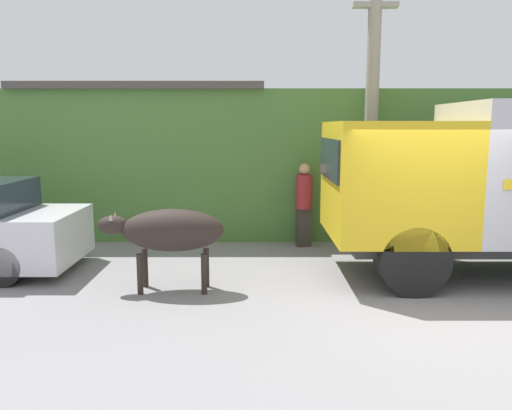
% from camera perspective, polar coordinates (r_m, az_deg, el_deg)
% --- Properties ---
extents(ground_plane, '(60.00, 60.00, 0.00)m').
position_cam_1_polar(ground_plane, '(7.67, 20.39, -10.96)').
color(ground_plane, gray).
extents(hillside_embankment, '(32.00, 5.21, 3.33)m').
position_cam_1_polar(hillside_embankment, '(13.66, 11.21, 5.17)').
color(hillside_embankment, '#4C7A38').
rests_on(hillside_embankment, ground_plane).
extents(building_backdrop, '(5.48, 2.70, 3.47)m').
position_cam_1_polar(building_backdrop, '(12.28, -11.96, 5.13)').
color(building_backdrop, '#C6B793').
rests_on(building_backdrop, ground_plane).
extents(brown_cow, '(1.95, 0.66, 1.29)m').
position_cam_1_polar(brown_cow, '(7.80, -9.67, -2.94)').
color(brown_cow, '#2D231E').
rests_on(brown_cow, ground_plane).
extents(pedestrian_on_hill, '(0.42, 0.42, 1.77)m').
position_cam_1_polar(pedestrian_on_hill, '(10.57, 5.68, 0.45)').
color(pedestrian_on_hill, '#38332D').
rests_on(pedestrian_on_hill, ground_plane).
extents(utility_pole, '(0.90, 0.27, 5.59)m').
position_cam_1_polar(utility_pole, '(10.66, 13.25, 10.65)').
color(utility_pole, gray).
rests_on(utility_pole, ground_plane).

